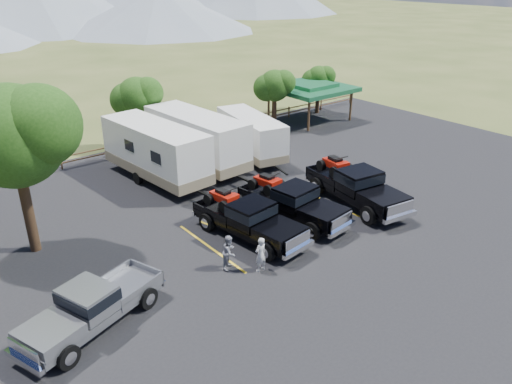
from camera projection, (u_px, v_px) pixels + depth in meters
ground at (360, 242)px, 24.12m from camera, size 320.00×320.00×0.00m
asphalt_lot at (316, 219)px, 26.25m from camera, size 44.00×34.00×0.04m
stall_lines at (303, 212)px, 26.95m from camera, size 12.12×5.50×0.01m
tree_big_nw at (11, 136)px, 21.13m from camera, size 5.54×5.18×7.84m
tree_ne_a at (274, 86)px, 39.92m from camera, size 3.11×2.92×4.76m
tree_ne_b at (318, 79)px, 44.18m from camera, size 2.77×2.59×4.27m
tree_north at (137, 97)px, 34.95m from camera, size 3.46×3.24×5.25m
rail_fence at (192, 132)px, 38.20m from camera, size 36.12×0.12×1.00m
pavilion at (310, 88)px, 42.48m from camera, size 6.20×6.20×3.22m
rig_left at (248, 218)px, 24.12m from camera, size 2.87×6.55×2.12m
rig_center at (291, 201)px, 25.87m from camera, size 2.88×6.59×2.13m
rig_right at (355, 185)px, 27.60m from camera, size 3.17×7.10×2.29m
trailer_left at (156, 152)px, 30.34m from camera, size 3.37×10.18×3.52m
trailer_center at (196, 140)px, 32.43m from camera, size 3.16×10.24×3.55m
trailer_right at (251, 136)px, 34.29m from camera, size 3.46×8.42×2.92m
pickup_silver at (93, 305)px, 18.06m from camera, size 6.14×3.71×1.76m
person_a at (261, 254)px, 21.47m from camera, size 0.62×0.43×1.61m
person_b at (229, 252)px, 21.67m from camera, size 0.98×0.92×1.60m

